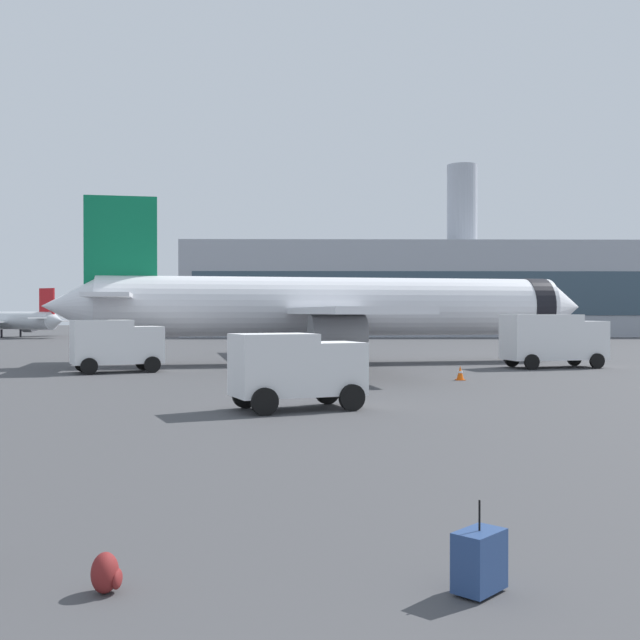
# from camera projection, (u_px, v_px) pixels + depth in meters

# --- Properties ---
(airplane_at_gate) EXTENTS (35.66, 32.34, 10.50)m
(airplane_at_gate) POSITION_uv_depth(u_px,v_px,m) (331.00, 307.00, 50.29)
(airplane_at_gate) COLOR white
(airplane_at_gate) RESTS_ON ground
(airplane_taxiing) EXTENTS (19.67, 18.21, 6.43)m
(airplane_taxiing) POSITION_uv_depth(u_px,v_px,m) (6.00, 321.00, 103.05)
(airplane_taxiing) COLOR silver
(airplane_taxiing) RESTS_ON ground
(service_truck) EXTENTS (5.28, 4.04, 2.90)m
(service_truck) POSITION_uv_depth(u_px,v_px,m) (116.00, 343.00, 42.62)
(service_truck) COLOR white
(service_truck) RESTS_ON ground
(fuel_truck) EXTENTS (6.36, 3.69, 3.20)m
(fuel_truck) POSITION_uv_depth(u_px,v_px,m) (553.00, 338.00, 46.26)
(fuel_truck) COLOR white
(fuel_truck) RESTS_ON ground
(cargo_van) EXTENTS (4.83, 3.63, 2.60)m
(cargo_van) POSITION_uv_depth(u_px,v_px,m) (296.00, 367.00, 26.24)
(cargo_van) COLOR white
(cargo_van) RESTS_ON ground
(safety_cone_near) EXTENTS (0.44, 0.44, 0.84)m
(safety_cone_near) POSITION_uv_depth(u_px,v_px,m) (296.00, 351.00, 57.44)
(safety_cone_near) COLOR #F2590C
(safety_cone_near) RESTS_ON ground
(safety_cone_mid) EXTENTS (0.44, 0.44, 0.70)m
(safety_cone_mid) POSITION_uv_depth(u_px,v_px,m) (460.00, 373.00, 37.74)
(safety_cone_mid) COLOR #F2590C
(safety_cone_mid) RESTS_ON ground
(rolling_suitcase) EXTENTS (0.73, 0.74, 1.10)m
(rolling_suitcase) POSITION_uv_depth(u_px,v_px,m) (479.00, 560.00, 9.06)
(rolling_suitcase) COLOR navy
(rolling_suitcase) RESTS_ON ground
(traveller_backpack) EXTENTS (0.36, 0.40, 0.48)m
(traveller_backpack) POSITION_uv_depth(u_px,v_px,m) (106.00, 573.00, 9.08)
(traveller_backpack) COLOR maroon
(traveller_backpack) RESTS_ON ground
(terminal_building) EXTENTS (71.92, 22.02, 25.07)m
(terminal_building) POSITION_uv_depth(u_px,v_px,m) (435.00, 290.00, 113.90)
(terminal_building) COLOR #9EA3AD
(terminal_building) RESTS_ON ground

